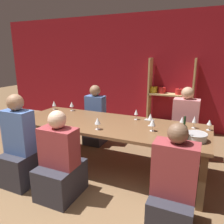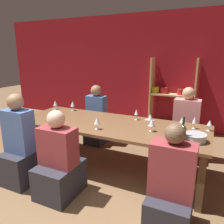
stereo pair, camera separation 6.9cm
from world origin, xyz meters
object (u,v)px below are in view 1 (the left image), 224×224
object	(u,v)px
wine_glass_red_d	(152,122)
wine_glass_red_e	(150,117)
wine_glass_empty_c	(194,120)
person_near_c	(173,193)
wine_glass_red_b	(209,123)
wine_glass_empty_b	(182,120)
wine_glass_empty_a	(97,121)
wine_glass_red_c	(136,112)
wine_glass_red_f	(54,104)
person_far_a	(96,122)
shelf_unit	(170,104)
mixing_bowl	(196,137)
dining_table	(109,127)
person_near_a	(21,152)
wine_glass_red_a	(72,104)
person_near_b	(60,166)
person_far_b	(184,132)
cell_phone	(149,120)
wine_bottle_green	(184,132)

from	to	relation	value
wine_glass_red_d	wine_glass_red_e	bearing A→B (deg)	111.32
wine_glass_red_d	wine_glass_empty_c	distance (m)	0.62
person_near_c	wine_glass_red_b	bearing A→B (deg)	76.60
wine_glass_red_d	wine_glass_empty_b	bearing A→B (deg)	38.17
wine_glass_empty_a	wine_glass_red_c	world-z (taller)	same
person_near_c	wine_glass_red_d	bearing A→B (deg)	118.13
wine_glass_red_f	person_far_a	distance (m)	0.89
shelf_unit	wine_glass_red_f	bearing A→B (deg)	-134.69
wine_glass_red_c	wine_glass_red_e	distance (m)	0.35
shelf_unit	wine_glass_red_d	xyz separation A→B (m)	(0.14, -2.29, 0.23)
shelf_unit	mixing_bowl	bearing A→B (deg)	-73.77
dining_table	wine_glass_red_e	bearing A→B (deg)	12.38
wine_glass_red_c	person_far_a	bearing A→B (deg)	153.68
dining_table	person_near_a	world-z (taller)	person_near_a
mixing_bowl	person_near_c	bearing A→B (deg)	-101.44
wine_glass_red_e	person_near_c	bearing A→B (deg)	-63.22
dining_table	wine_glass_empty_a	bearing A→B (deg)	-95.51
wine_glass_red_a	person_near_c	distance (m)	2.45
person_near_a	wine_glass_red_f	bearing A→B (deg)	107.00
person_near_b	wine_glass_red_f	bearing A→B (deg)	130.02
shelf_unit	wine_glass_red_c	xyz separation A→B (m)	(-0.23, -1.87, 0.23)
person_near_a	person_far_b	size ratio (longest dim) A/B	1.02
wine_glass_red_a	wine_glass_empty_c	distance (m)	2.13
wine_glass_red_a	wine_glass_red_b	world-z (taller)	wine_glass_red_a
wine_glass_red_a	wine_glass_red_b	size ratio (longest dim) A/B	1.15
wine_glass_red_b	wine_glass_empty_c	xyz separation A→B (m)	(-0.19, 0.01, 0.02)
wine_glass_red_e	person_far_a	xyz separation A→B (m)	(-1.28, 0.71, -0.44)
wine_glass_red_e	person_far_a	bearing A→B (deg)	151.15
cell_phone	wine_glass_red_b	bearing A→B (deg)	-7.75
wine_glass_red_b	wine_glass_red_f	world-z (taller)	wine_glass_red_f
wine_glass_red_b	person_far_b	world-z (taller)	person_far_b
dining_table	person_far_a	size ratio (longest dim) A/B	2.44
wine_glass_red_a	person_near_b	distance (m)	1.51
person_near_b	wine_glass_red_a	bearing A→B (deg)	117.63
shelf_unit	person_far_a	size ratio (longest dim) A/B	1.42
wine_bottle_green	wine_glass_empty_a	size ratio (longest dim) A/B	1.87
wine_glass_red_a	wine_glass_red_d	xyz separation A→B (m)	(1.62, -0.48, 0.00)
wine_glass_red_f	cell_phone	bearing A→B (deg)	1.17
wine_glass_red_a	person_far_b	bearing A→B (deg)	14.37
wine_glass_empty_a	person_near_a	world-z (taller)	person_near_a
shelf_unit	person_near_c	xyz separation A→B (m)	(0.56, -3.09, -0.23)
wine_glass_red_a	person_far_b	size ratio (longest dim) A/B	0.14
shelf_unit	wine_glass_red_c	distance (m)	1.90
wine_glass_red_a	shelf_unit	bearing A→B (deg)	50.82
mixing_bowl	wine_glass_red_e	bearing A→B (deg)	153.20
wine_glass_red_d	wine_glass_red_c	bearing A→B (deg)	130.86
wine_glass_empty_a	person_far_a	size ratio (longest dim) A/B	0.14
wine_glass_empty_b	wine_glass_red_c	distance (m)	0.73
wine_glass_empty_b	cell_phone	size ratio (longest dim) A/B	1.08
wine_glass_empty_b	person_near_b	distance (m)	1.75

